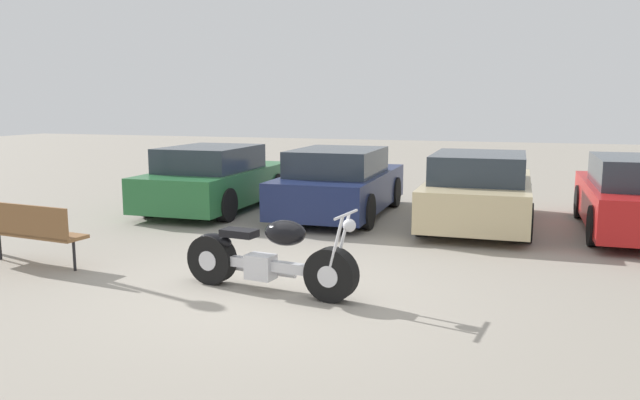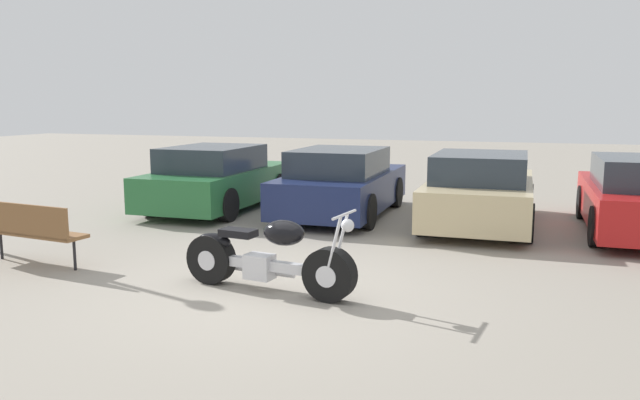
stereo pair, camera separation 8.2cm
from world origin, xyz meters
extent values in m
plane|color=gray|center=(0.00, 0.00, 0.00)|extent=(60.00, 60.00, 0.00)
cylinder|color=black|center=(0.72, -0.17, 0.31)|extent=(0.65, 0.28, 0.62)
cylinder|color=silver|center=(0.72, -0.17, 0.31)|extent=(0.28, 0.25, 0.25)
cylinder|color=black|center=(-0.91, 0.06, 0.31)|extent=(0.65, 0.28, 0.62)
cylinder|color=silver|center=(-0.91, 0.06, 0.31)|extent=(0.28, 0.25, 0.25)
cube|color=silver|center=(-0.09, -0.06, 0.33)|extent=(1.26, 0.28, 0.12)
cube|color=silver|center=(-0.21, -0.04, 0.30)|extent=(0.37, 0.28, 0.30)
ellipsoid|color=black|center=(0.13, -0.09, 0.75)|extent=(0.56, 0.42, 0.30)
cube|color=black|center=(-0.50, 0.00, 0.69)|extent=(0.47, 0.30, 0.09)
ellipsoid|color=black|center=(-0.86, 0.05, 0.55)|extent=(0.50, 0.26, 0.20)
cylinder|color=silver|center=(0.80, -0.27, 0.67)|extent=(0.22, 0.06, 0.72)
cylinder|color=silver|center=(0.83, -0.09, 0.67)|extent=(0.22, 0.06, 0.72)
cylinder|color=silver|center=(0.90, -0.19, 1.03)|extent=(0.12, 0.62, 0.03)
sphere|color=silver|center=(0.94, -0.20, 0.91)|extent=(0.15, 0.15, 0.15)
cylinder|color=silver|center=(-0.41, 0.13, 0.20)|extent=(1.26, 0.25, 0.08)
cube|color=#286B38|center=(-3.40, 5.07, 0.51)|extent=(1.81, 4.08, 0.68)
cube|color=#28333D|center=(-3.40, 4.83, 1.10)|extent=(1.59, 2.12, 0.50)
cylinder|color=black|center=(-4.24, 6.34, 0.32)|extent=(0.20, 0.65, 0.65)
cylinder|color=black|center=(-2.56, 6.34, 0.32)|extent=(0.20, 0.65, 0.65)
cylinder|color=black|center=(-4.24, 3.81, 0.32)|extent=(0.20, 0.65, 0.65)
cylinder|color=black|center=(-2.56, 3.81, 0.32)|extent=(0.20, 0.65, 0.65)
cube|color=#19234C|center=(-0.68, 5.20, 0.51)|extent=(1.81, 4.08, 0.68)
cube|color=#28333D|center=(-0.68, 4.95, 1.10)|extent=(1.59, 2.12, 0.50)
cylinder|color=black|center=(-1.53, 6.46, 0.32)|extent=(0.20, 0.65, 0.65)
cylinder|color=black|center=(0.16, 6.46, 0.32)|extent=(0.20, 0.65, 0.65)
cylinder|color=black|center=(-1.53, 3.93, 0.32)|extent=(0.20, 0.65, 0.65)
cylinder|color=black|center=(0.16, 3.93, 0.32)|extent=(0.20, 0.65, 0.65)
cube|color=#C6B284|center=(2.03, 4.97, 0.51)|extent=(1.81, 4.08, 0.68)
cube|color=#28333D|center=(2.03, 4.72, 1.10)|extent=(1.59, 2.12, 0.50)
cylinder|color=black|center=(1.19, 6.24, 0.32)|extent=(0.20, 0.65, 0.65)
cylinder|color=black|center=(2.88, 6.24, 0.32)|extent=(0.20, 0.65, 0.65)
cylinder|color=black|center=(1.19, 3.70, 0.32)|extent=(0.20, 0.65, 0.65)
cylinder|color=black|center=(2.88, 3.70, 0.32)|extent=(0.20, 0.65, 0.65)
cylinder|color=black|center=(3.91, 6.27, 0.32)|extent=(0.20, 0.65, 0.65)
cylinder|color=black|center=(3.91, 3.74, 0.32)|extent=(0.20, 0.65, 0.65)
cube|color=brown|center=(-3.68, 0.10, 0.45)|extent=(1.68, 0.60, 0.05)
cube|color=brown|center=(-3.70, -0.08, 0.67)|extent=(1.64, 0.24, 0.44)
cylinder|color=black|center=(-4.40, 0.19, 0.23)|extent=(0.04, 0.04, 0.45)
cylinder|color=black|center=(-2.96, 0.01, 0.23)|extent=(0.04, 0.04, 0.45)
camera|label=1|loc=(2.70, -6.79, 2.27)|focal=35.00mm
camera|label=2|loc=(2.78, -6.76, 2.27)|focal=35.00mm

